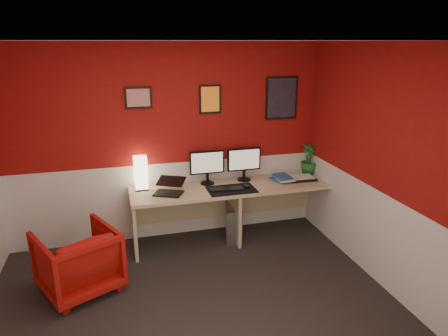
% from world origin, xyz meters
% --- Properties ---
extents(ground, '(4.00, 3.50, 0.01)m').
position_xyz_m(ground, '(0.00, 0.00, 0.00)').
color(ground, black).
rests_on(ground, ground).
extents(ceiling, '(4.00, 3.50, 0.01)m').
position_xyz_m(ceiling, '(0.00, 0.00, 2.50)').
color(ceiling, white).
rests_on(ceiling, ground).
extents(wall_back, '(4.00, 0.01, 2.50)m').
position_xyz_m(wall_back, '(0.00, 1.75, 1.25)').
color(wall_back, maroon).
rests_on(wall_back, ground).
extents(wall_front, '(4.00, 0.01, 2.50)m').
position_xyz_m(wall_front, '(0.00, -1.75, 1.25)').
color(wall_front, maroon).
rests_on(wall_front, ground).
extents(wall_right, '(0.01, 3.50, 2.50)m').
position_xyz_m(wall_right, '(2.00, 0.00, 1.25)').
color(wall_right, maroon).
rests_on(wall_right, ground).
extents(wainscot_back, '(4.00, 0.01, 1.00)m').
position_xyz_m(wainscot_back, '(0.00, 1.75, 0.50)').
color(wainscot_back, silver).
rests_on(wainscot_back, ground).
extents(wainscot_right, '(0.01, 3.50, 1.00)m').
position_xyz_m(wainscot_right, '(2.00, 0.00, 0.50)').
color(wainscot_right, silver).
rests_on(wainscot_right, ground).
extents(desk, '(2.60, 0.65, 0.73)m').
position_xyz_m(desk, '(0.78, 1.41, 0.36)').
color(desk, tan).
rests_on(desk, ground).
extents(shoji_lamp, '(0.16, 0.16, 0.40)m').
position_xyz_m(shoji_lamp, '(-0.35, 1.61, 0.93)').
color(shoji_lamp, '#FFE5B2').
rests_on(shoji_lamp, desk).
extents(laptop, '(0.40, 0.35, 0.22)m').
position_xyz_m(laptop, '(-0.06, 1.35, 0.84)').
color(laptop, black).
rests_on(laptop, desk).
extents(monitor_left, '(0.45, 0.06, 0.58)m').
position_xyz_m(monitor_left, '(0.48, 1.59, 1.02)').
color(monitor_left, black).
rests_on(monitor_left, desk).
extents(monitor_right, '(0.45, 0.06, 0.58)m').
position_xyz_m(monitor_right, '(0.98, 1.60, 1.02)').
color(monitor_right, black).
rests_on(monitor_right, desk).
extents(desk_mat, '(0.60, 0.38, 0.01)m').
position_xyz_m(desk_mat, '(0.72, 1.29, 0.73)').
color(desk_mat, black).
rests_on(desk_mat, desk).
extents(keyboard, '(0.43, 0.18, 0.02)m').
position_xyz_m(keyboard, '(0.66, 1.30, 0.74)').
color(keyboard, black).
rests_on(keyboard, desk_mat).
extents(mouse, '(0.06, 0.10, 0.03)m').
position_xyz_m(mouse, '(0.92, 1.31, 0.75)').
color(mouse, black).
rests_on(mouse, desk_mat).
extents(book_bottom, '(0.26, 0.31, 0.03)m').
position_xyz_m(book_bottom, '(1.36, 1.43, 0.74)').
color(book_bottom, '#22599E').
rests_on(book_bottom, desk).
extents(book_middle, '(0.23, 0.30, 0.02)m').
position_xyz_m(book_middle, '(1.37, 1.42, 0.77)').
color(book_middle, silver).
rests_on(book_middle, book_bottom).
extents(book_top, '(0.21, 0.27, 0.02)m').
position_xyz_m(book_top, '(1.36, 1.42, 0.79)').
color(book_top, '#22599E').
rests_on(book_top, book_middle).
extents(zen_tray, '(0.36, 0.27, 0.03)m').
position_xyz_m(zen_tray, '(1.74, 1.42, 0.74)').
color(zen_tray, black).
rests_on(zen_tray, desk).
extents(potted_plant, '(0.26, 0.26, 0.41)m').
position_xyz_m(potted_plant, '(1.94, 1.62, 0.94)').
color(potted_plant, '#19591E').
rests_on(potted_plant, desk).
extents(pc_tower, '(0.30, 0.48, 0.45)m').
position_xyz_m(pc_tower, '(0.79, 1.41, 0.23)').
color(pc_tower, '#99999E').
rests_on(pc_tower, ground).
extents(armchair, '(0.98, 0.99, 0.68)m').
position_xyz_m(armchair, '(-1.10, 0.72, 0.34)').
color(armchair, '#A31610').
rests_on(armchair, ground).
extents(art_left, '(0.32, 0.02, 0.26)m').
position_xyz_m(art_left, '(-0.32, 1.74, 1.85)').
color(art_left, red).
rests_on(art_left, wall_back).
extents(art_center, '(0.28, 0.02, 0.36)m').
position_xyz_m(art_center, '(0.56, 1.74, 1.80)').
color(art_center, orange).
rests_on(art_center, wall_back).
extents(art_right, '(0.44, 0.02, 0.56)m').
position_xyz_m(art_right, '(1.53, 1.74, 1.78)').
color(art_right, black).
rests_on(art_right, wall_back).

